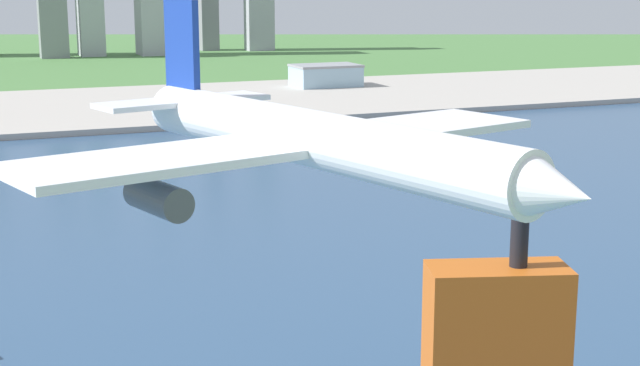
% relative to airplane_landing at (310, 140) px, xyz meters
% --- Properties ---
extents(ground_plane, '(2400.00, 2400.00, 0.00)m').
position_rel_airplane_landing_xyz_m(ground_plane, '(12.81, 178.90, -47.23)').
color(ground_plane, '#48783E').
extents(water_bay, '(840.00, 360.00, 0.15)m').
position_rel_airplane_landing_xyz_m(water_bay, '(12.81, 118.90, -47.15)').
color(water_bay, '#2D4C70').
rests_on(water_bay, ground).
extents(industrial_pier, '(840.00, 140.00, 2.50)m').
position_rel_airplane_landing_xyz_m(industrial_pier, '(12.81, 368.90, -45.98)').
color(industrial_pier, '#ACA59C').
rests_on(industrial_pier, ground).
extents(airplane_landing, '(35.24, 37.15, 11.00)m').
position_rel_airplane_landing_xyz_m(airplane_landing, '(0.00, 0.00, 0.00)').
color(airplane_landing, white).
extents(warehouse_annex, '(34.04, 22.88, 11.27)m').
position_rel_airplane_landing_xyz_m(warehouse_annex, '(165.76, 399.99, -39.07)').
color(warehouse_annex, '#99BCD1').
rests_on(warehouse_annex, industrial_pier).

